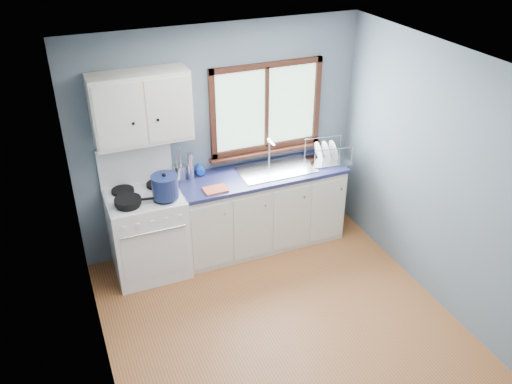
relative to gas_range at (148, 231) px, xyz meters
name	(u,v)px	position (x,y,z in m)	size (l,w,h in m)	color
floor	(288,335)	(0.95, -1.47, -0.50)	(3.20, 3.60, 0.02)	#9E5C2F
ceiling	(298,72)	(0.95, -1.47, 2.02)	(3.20, 3.60, 0.02)	white
wall_back	(220,139)	(0.95, 0.34, 0.76)	(3.20, 0.02, 2.50)	slate
wall_left	(92,268)	(-0.66, -1.47, 0.76)	(0.02, 3.60, 2.50)	slate
wall_right	(449,186)	(2.56, -1.47, 0.76)	(0.02, 3.60, 2.50)	slate
gas_range	(148,231)	(0.00, 0.00, 0.00)	(0.76, 0.69, 1.36)	white
base_cabinets	(261,212)	(1.31, 0.02, -0.08)	(1.85, 0.60, 0.88)	silver
countertop	(261,174)	(1.31, 0.02, 0.41)	(1.89, 0.64, 0.04)	#1A1D45
sink	(276,175)	(1.49, 0.02, 0.37)	(0.84, 0.46, 0.44)	silver
window	(266,114)	(1.48, 0.30, 0.98)	(1.36, 0.10, 1.03)	#9EC6A8
upper_cabinets	(141,108)	(0.10, 0.15, 1.31)	(0.95, 0.35, 0.70)	silver
skillet	(128,201)	(-0.18, -0.16, 0.49)	(0.41, 0.30, 0.05)	black
stockpot	(165,186)	(0.19, -0.17, 0.59)	(0.32, 0.32, 0.27)	navy
utensil_crock	(180,172)	(0.45, 0.20, 0.51)	(0.16, 0.16, 0.43)	silver
thermos	(190,166)	(0.55, 0.17, 0.58)	(0.07, 0.07, 0.30)	silver
soap_bottle	(201,166)	(0.67, 0.18, 0.55)	(0.10, 0.10, 0.25)	blue
dish_towel	(215,190)	(0.71, -0.17, 0.44)	(0.24, 0.17, 0.02)	#C75434
dish_rack	(327,156)	(2.11, 0.00, 0.49)	(0.50, 0.41, 0.24)	silver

